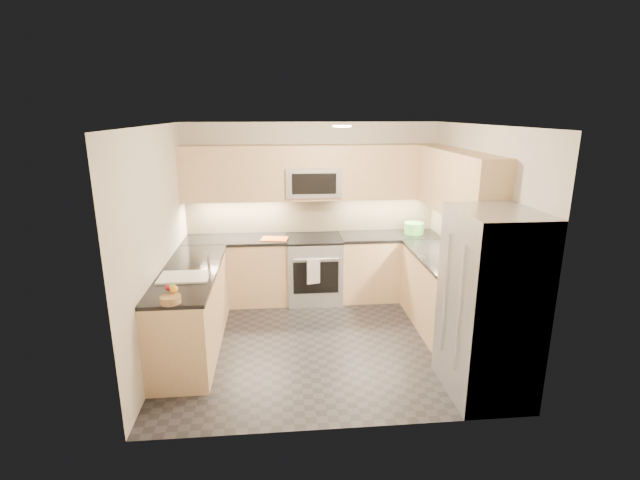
{
  "coord_description": "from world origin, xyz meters",
  "views": [
    {
      "loc": [
        -0.5,
        -4.98,
        2.64
      ],
      "look_at": [
        0.0,
        0.35,
        1.15
      ],
      "focal_mm": 26.0,
      "sensor_mm": 36.0,
      "label": 1
    }
  ],
  "objects_px": {
    "refrigerator": "(490,305)",
    "cutting_board": "(275,239)",
    "fruit_basket": "(171,300)",
    "microwave": "(313,182)",
    "gas_range": "(314,269)",
    "utensil_bowl": "(414,228)"
  },
  "relations": [
    {
      "from": "gas_range",
      "to": "refrigerator",
      "type": "xyz_separation_m",
      "value": [
        1.45,
        -2.43,
        0.45
      ]
    },
    {
      "from": "refrigerator",
      "to": "fruit_basket",
      "type": "xyz_separation_m",
      "value": [
        -2.95,
        0.23,
        0.07
      ]
    },
    {
      "from": "utensil_bowl",
      "to": "refrigerator",
      "type": "bearing_deg",
      "value": -90.04
    },
    {
      "from": "gas_range",
      "to": "utensil_bowl",
      "type": "distance_m",
      "value": 1.56
    },
    {
      "from": "refrigerator",
      "to": "microwave",
      "type": "bearing_deg",
      "value": 119.62
    },
    {
      "from": "cutting_board",
      "to": "fruit_basket",
      "type": "relative_size",
      "value": 1.92
    },
    {
      "from": "microwave",
      "to": "fruit_basket",
      "type": "distance_m",
      "value": 2.86
    },
    {
      "from": "microwave",
      "to": "fruit_basket",
      "type": "relative_size",
      "value": 4.05
    },
    {
      "from": "refrigerator",
      "to": "cutting_board",
      "type": "height_order",
      "value": "refrigerator"
    },
    {
      "from": "fruit_basket",
      "to": "gas_range",
      "type": "bearing_deg",
      "value": 55.72
    },
    {
      "from": "gas_range",
      "to": "microwave",
      "type": "distance_m",
      "value": 1.25
    },
    {
      "from": "cutting_board",
      "to": "refrigerator",
      "type": "bearing_deg",
      "value": -49.55
    },
    {
      "from": "utensil_bowl",
      "to": "fruit_basket",
      "type": "height_order",
      "value": "utensil_bowl"
    },
    {
      "from": "gas_range",
      "to": "microwave",
      "type": "xyz_separation_m",
      "value": [
        0.0,
        0.12,
        1.24
      ]
    },
    {
      "from": "gas_range",
      "to": "utensil_bowl",
      "type": "height_order",
      "value": "utensil_bowl"
    },
    {
      "from": "fruit_basket",
      "to": "microwave",
      "type": "bearing_deg",
      "value": 57.18
    },
    {
      "from": "gas_range",
      "to": "microwave",
      "type": "height_order",
      "value": "microwave"
    },
    {
      "from": "cutting_board",
      "to": "gas_range",
      "type": "bearing_deg",
      "value": 8.04
    },
    {
      "from": "gas_range",
      "to": "fruit_basket",
      "type": "distance_m",
      "value": 2.71
    },
    {
      "from": "refrigerator",
      "to": "cutting_board",
      "type": "xyz_separation_m",
      "value": [
        -2.0,
        2.35,
        0.05
      ]
    },
    {
      "from": "refrigerator",
      "to": "gas_range",
      "type": "bearing_deg",
      "value": 120.88
    },
    {
      "from": "gas_range",
      "to": "utensil_bowl",
      "type": "bearing_deg",
      "value": 1.94
    }
  ]
}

